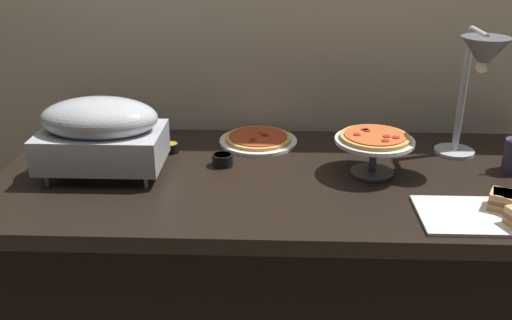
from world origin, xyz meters
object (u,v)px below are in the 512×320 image
Objects in this scene: chafing_dish at (101,132)px; sandwich_platter at (497,210)px; sauce_cup_near at (223,159)px; pizza_plate_center at (374,143)px; heat_lamp at (479,66)px; pizza_plate_front at (258,140)px; sauce_cup_far at (170,147)px.

sandwich_platter is at bearing -12.03° from chafing_dish.
sandwich_platter reaches higher than sauce_cup_near.
heat_lamp is at bearing 12.52° from pizza_plate_center.
pizza_plate_front is 0.87× the size of sandwich_platter.
pizza_plate_front is at bearing 164.56° from heat_lamp.
pizza_plate_front is at bearing 31.73° from chafing_dish.
chafing_dish is at bearing 167.97° from sandwich_platter.
heat_lamp is at bearing 5.23° from chafing_dish.
sauce_cup_far reaches higher than pizza_plate_front.
sauce_cup_far is at bearing 166.96° from pizza_plate_center.
chafing_dish is 1.53× the size of pizza_plate_center.
sauce_cup_near is at bearing 157.25° from sandwich_platter.
sandwich_platter reaches higher than sauce_cup_far.
pizza_plate_center is 0.72m from sauce_cup_far.
heat_lamp reaches higher than chafing_dish.
sauce_cup_near is (-0.50, 0.05, -0.09)m from pizza_plate_center.
pizza_plate_front is at bearing 62.73° from sauce_cup_near.
heat_lamp is 0.81m from pizza_plate_front.
chafing_dish is 0.88m from pizza_plate_center.
pizza_plate_front is 0.89m from sandwich_platter.
pizza_plate_front is (0.49, 0.30, -0.13)m from chafing_dish.
chafing_dish is 6.40× the size of sauce_cup_far.
pizza_plate_front is 4.09× the size of sauce_cup_near.
chafing_dish is at bearing -132.26° from sauce_cup_far.
heat_lamp reaches higher than sauce_cup_near.
chafing_dish is at bearing -148.27° from pizza_plate_front.
pizza_plate_center is (-0.32, -0.07, -0.24)m from heat_lamp.
sauce_cup_near reaches higher than sauce_cup_far.
sauce_cup_far is (-0.20, 0.11, -0.00)m from sauce_cup_near.
sauce_cup_near is at bearing -30.05° from sauce_cup_far.
sandwich_platter is 1.10m from sauce_cup_far.
sandwich_platter is 4.71× the size of sauce_cup_near.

